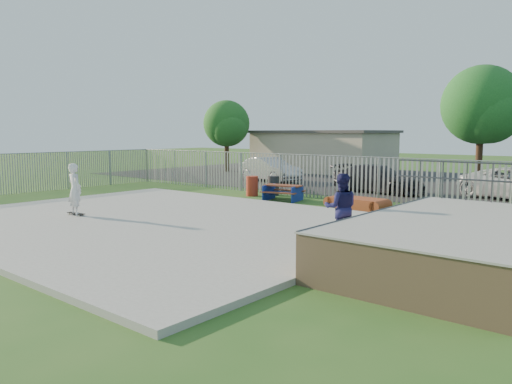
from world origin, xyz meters
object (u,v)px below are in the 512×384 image
Objects in this scene: trash_bin_grey at (273,186)px; skater_white at (75,189)px; tree_left at (227,124)px; trash_bin_red at (252,186)px; car_silver at (270,169)px; car_dark at (378,179)px; picnic_table at (283,193)px; funbox at (357,203)px; tree_mid at (482,105)px; skater_navy at (341,208)px.

skater_white is (-1.17, -9.80, 0.59)m from trash_bin_grey.
trash_bin_red is at bearing -42.24° from tree_left.
car_silver is at bearing -28.97° from tree_left.
tree_left is at bearing 74.46° from car_dark.
trash_bin_red is 0.52× the size of skater_white.
skater_white reaches higher than picnic_table.
skater_white reaches higher than funbox.
picnic_table is 8.65m from car_silver.
skater_white is at bearing -120.38° from picnic_table.
trash_bin_grey is (-5.18, 1.15, 0.26)m from funbox.
car_silver is 0.67× the size of tree_mid.
trash_bin_grey is at bearing -91.29° from skater_white.
skater_white is (-0.53, -8.95, 0.58)m from trash_bin_red.
trash_bin_red is at bearing -87.91° from skater_white.
trash_bin_grey is at bearing 53.14° from trash_bin_red.
funbox is 0.46× the size of car_dark.
car_silver is 0.82× the size of tree_left.
skater_white is at bearing -96.79° from trash_bin_grey.
picnic_table is 0.43× the size of car_silver.
car_dark is 2.63× the size of skater_navy.
car_silver is (-4.32, 5.19, 0.29)m from trash_bin_grey.
trash_bin_red is 15.59m from tree_left.
picnic_table is 1.07× the size of skater_white.
picnic_table is 0.35× the size of tree_left.
tree_mid is 3.71× the size of skater_white.
funbox is 0.32× the size of tree_mid.
trash_bin_red is 0.21× the size of car_silver.
trash_bin_grey is at bearing -121.06° from tree_mid.
tree_left reaches higher than trash_bin_red.
tree_mid is (7.05, 11.50, 4.08)m from trash_bin_red.
tree_mid is at bearing 3.89° from tree_left.
trash_bin_red is 8.99m from skater_white.
tree_mid reaches higher than tree_left.
car_dark is at bearing -114.71° from tree_mid.
tree_left is at bearing 73.37° from car_silver.
tree_mid is (4.92, 11.86, 4.20)m from picnic_table.
car_silver is at bearing 119.04° from picnic_table.
car_dark is at bearing 50.65° from trash_bin_grey.
skater_white is (-2.66, -8.59, 0.70)m from picnic_table.
funbox is 5.31m from trash_bin_grey.
funbox is at bearing -111.41° from car_silver.
car_silver is 0.94× the size of car_dark.
skater_navy reaches higher than funbox.
picnic_table is at bearing -112.55° from tree_mid.
car_dark is (3.45, 4.21, 0.25)m from trash_bin_grey.
trash_bin_grey is at bearing -38.27° from tree_left.
funbox is 12.64m from tree_mid.
car_dark is at bearing 56.93° from picnic_table.
tree_mid is at bearing -104.85° from skater_white.
tree_left reaches higher than car_dark.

